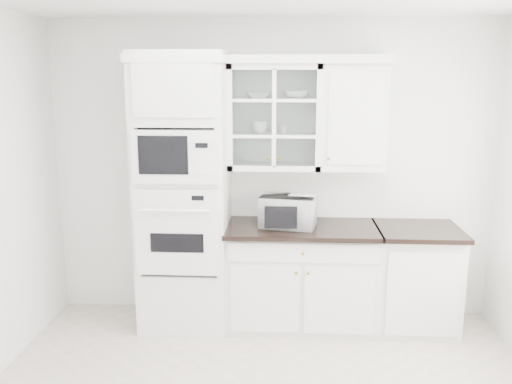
{
  "coord_description": "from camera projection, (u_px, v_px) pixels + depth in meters",
  "views": [
    {
      "loc": [
        0.14,
        -3.13,
        2.19
      ],
      "look_at": [
        -0.1,
        1.05,
        1.3
      ],
      "focal_mm": 38.0,
      "sensor_mm": 36.0,
      "label": 1
    }
  ],
  "objects": [
    {
      "name": "extra_base_cabinet",
      "position": [
        415.0,
        277.0,
        4.77
      ],
      "size": [
        0.72,
        0.67,
        0.92
      ],
      "color": "white",
      "rests_on": "ground"
    },
    {
      "name": "oven_column",
      "position": [
        184.0,
        194.0,
        4.7
      ],
      "size": [
        0.76,
        0.68,
        2.4
      ],
      "color": "white",
      "rests_on": "ground"
    },
    {
      "name": "crown_molding",
      "position": [
        262.0,
        60.0,
        4.56
      ],
      "size": [
        2.14,
        0.38,
        0.07
      ],
      "primitive_type": "cube",
      "color": "white",
      "rests_on": "room_shell"
    },
    {
      "name": "bowl_a",
      "position": [
        259.0,
        95.0,
        4.65
      ],
      "size": [
        0.23,
        0.23,
        0.06
      ],
      "primitive_type": "imported",
      "rotation": [
        0.0,
        0.0,
        0.03
      ],
      "color": "white",
      "rests_on": "upper_cabinet_glass"
    },
    {
      "name": "bowl_b",
      "position": [
        297.0,
        95.0,
        4.64
      ],
      "size": [
        0.25,
        0.25,
        0.06
      ],
      "primitive_type": "imported",
      "rotation": [
        0.0,
        0.0,
        -0.27
      ],
      "color": "white",
      "rests_on": "upper_cabinet_glass"
    },
    {
      "name": "cup_a",
      "position": [
        260.0,
        127.0,
        4.72
      ],
      "size": [
        0.17,
        0.17,
        0.11
      ],
      "primitive_type": "imported",
      "rotation": [
        0.0,
        0.0,
        -0.22
      ],
      "color": "white",
      "rests_on": "upper_cabinet_glass"
    },
    {
      "name": "room_shell",
      "position": [
        266.0,
        141.0,
        3.57
      ],
      "size": [
        4.0,
        3.5,
        2.7
      ],
      "color": "white",
      "rests_on": "ground"
    },
    {
      "name": "base_cabinet_run",
      "position": [
        301.0,
        275.0,
        4.82
      ],
      "size": [
        1.32,
        0.67,
        0.92
      ],
      "color": "white",
      "rests_on": "ground"
    },
    {
      "name": "cup_b",
      "position": [
        284.0,
        129.0,
        4.71
      ],
      "size": [
        0.09,
        0.09,
        0.08
      ],
      "primitive_type": "imported",
      "rotation": [
        0.0,
        0.0,
        -0.06
      ],
      "color": "white",
      "rests_on": "upper_cabinet_glass"
    },
    {
      "name": "upper_cabinet_glass",
      "position": [
        275.0,
        117.0,
        4.68
      ],
      "size": [
        0.8,
        0.33,
        0.9
      ],
      "color": "white",
      "rests_on": "room_shell"
    },
    {
      "name": "upper_cabinet_solid",
      "position": [
        353.0,
        118.0,
        4.64
      ],
      "size": [
        0.55,
        0.33,
        0.9
      ],
      "primitive_type": "cube",
      "color": "white",
      "rests_on": "room_shell"
    },
    {
      "name": "countertop_microwave",
      "position": [
        288.0,
        211.0,
        4.69
      ],
      "size": [
        0.53,
        0.47,
        0.27
      ],
      "primitive_type": "imported",
      "rotation": [
        0.0,
        0.0,
        2.95
      ],
      "color": "white",
      "rests_on": "base_cabinet_run"
    }
  ]
}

